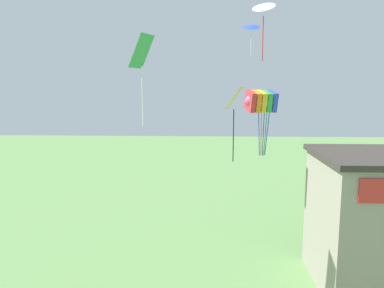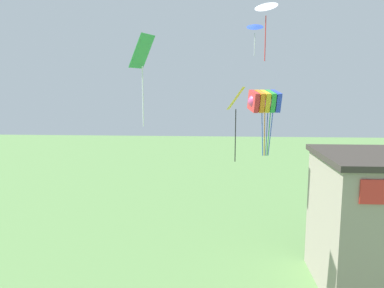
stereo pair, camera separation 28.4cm
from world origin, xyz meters
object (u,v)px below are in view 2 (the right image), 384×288
at_px(kite_blue_delta, 255,27).
at_px(kite_green_diamond, 142,59).
at_px(kite_yellow_diamond, 236,106).
at_px(kite_rainbow_parafoil, 264,101).
at_px(kite_white_delta, 266,7).

relative_size(kite_blue_delta, kite_green_diamond, 0.57).
xyz_separation_m(kite_yellow_diamond, kite_blue_delta, (1.30, 4.67, 4.45)).
distance_m(kite_yellow_diamond, kite_blue_delta, 6.58).
bearing_deg(kite_rainbow_parafoil, kite_yellow_diamond, -111.93).
bearing_deg(kite_white_delta, kite_rainbow_parafoil, 82.03).
bearing_deg(kite_rainbow_parafoil, kite_white_delta, -97.97).
bearing_deg(kite_blue_delta, kite_green_diamond, -119.64).
bearing_deg(kite_green_diamond, kite_yellow_diamond, 48.40).
distance_m(kite_rainbow_parafoil, kite_blue_delta, 4.49).
bearing_deg(kite_blue_delta, kite_white_delta, -87.63).
bearing_deg(kite_green_diamond, kite_white_delta, 44.66).
distance_m(kite_white_delta, kite_green_diamond, 7.91).
bearing_deg(kite_green_diamond, kite_rainbow_parafoil, 58.01).
bearing_deg(kite_yellow_diamond, kite_white_delta, 32.17).
bearing_deg(kite_green_diamond, kite_blue_delta, 60.36).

